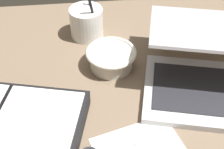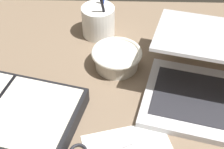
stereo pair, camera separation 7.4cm
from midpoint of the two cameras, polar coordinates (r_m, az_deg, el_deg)
name	(u,v)px [view 2 (the right image)]	position (r cm, az deg, el deg)	size (l,w,h in cm)	color
desk_top	(126,109)	(76.91, 5.26, -6.51)	(140.00, 100.00, 2.00)	#75604C
laptop	(222,81)	(80.10, 21.99, -1.30)	(42.11, 40.51, 15.45)	#B7B7BC
bowl	(117,58)	(84.44, 3.35, 2.94)	(13.73, 13.73, 5.37)	silver
pen_cup	(98,21)	(95.57, -0.27, 9.67)	(9.93, 9.93, 15.08)	white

